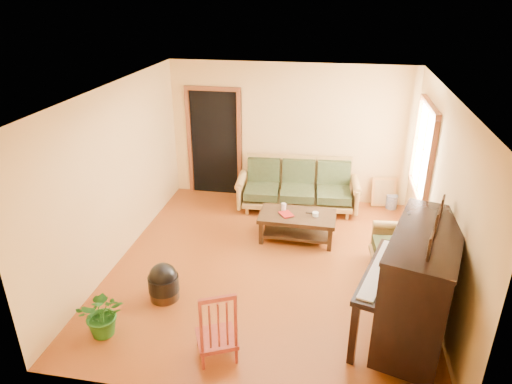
% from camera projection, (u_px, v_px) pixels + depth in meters
% --- Properties ---
extents(floor, '(5.00, 5.00, 0.00)m').
position_uv_depth(floor, '(268.00, 265.00, 6.82)').
color(floor, '#692E0D').
rests_on(floor, ground).
extents(doorway, '(1.08, 0.16, 2.05)m').
position_uv_depth(doorway, '(214.00, 144.00, 8.86)').
color(doorway, black).
rests_on(doorway, floor).
extents(window, '(0.12, 1.36, 1.46)m').
position_uv_depth(window, '(424.00, 151.00, 7.01)').
color(window, white).
rests_on(window, right_wall).
extents(sofa, '(2.23, 1.05, 0.93)m').
position_uv_depth(sofa, '(298.00, 186.00, 8.36)').
color(sofa, '#A2793B').
rests_on(sofa, floor).
extents(coffee_table, '(1.24, 0.69, 0.45)m').
position_uv_depth(coffee_table, '(297.00, 227.00, 7.45)').
color(coffee_table, black).
rests_on(coffee_table, floor).
extents(armchair, '(0.93, 0.97, 0.90)m').
position_uv_depth(armchair, '(401.00, 245.00, 6.49)').
color(armchair, '#A2793B').
rests_on(armchair, floor).
extents(piano, '(1.38, 1.82, 1.43)m').
position_uv_depth(piano, '(419.00, 289.00, 5.11)').
color(piano, black).
rests_on(piano, floor).
extents(footstool, '(0.48, 0.48, 0.39)m').
position_uv_depth(footstool, '(164.00, 286.00, 6.03)').
color(footstool, black).
rests_on(footstool, floor).
extents(red_chair, '(0.59, 0.61, 0.92)m').
position_uv_depth(red_chair, '(216.00, 322.00, 4.98)').
color(red_chair, maroon).
rests_on(red_chair, floor).
extents(leaning_frame, '(0.46, 0.17, 0.60)m').
position_uv_depth(leaning_frame, '(384.00, 192.00, 8.54)').
color(leaning_frame, '#CE9044').
rests_on(leaning_frame, floor).
extents(ceramic_crock, '(0.25, 0.25, 0.26)m').
position_uv_depth(ceramic_crock, '(392.00, 202.00, 8.54)').
color(ceramic_crock, '#334D99').
rests_on(ceramic_crock, floor).
extents(potted_plant, '(0.65, 0.60, 0.60)m').
position_uv_depth(potted_plant, '(103.00, 313.00, 5.36)').
color(potted_plant, '#22601B').
rests_on(potted_plant, floor).
extents(book, '(0.28, 0.30, 0.02)m').
position_uv_depth(book, '(281.00, 215.00, 7.31)').
color(book, maroon).
rests_on(book, coffee_table).
extents(candle, '(0.09, 0.09, 0.13)m').
position_uv_depth(candle, '(284.00, 207.00, 7.46)').
color(candle, silver).
rests_on(candle, coffee_table).
extents(glass_jar, '(0.11, 0.11, 0.07)m').
position_uv_depth(glass_jar, '(315.00, 214.00, 7.30)').
color(glass_jar, white).
rests_on(glass_jar, coffee_table).
extents(remote, '(0.14, 0.05, 0.01)m').
position_uv_depth(remote, '(310.00, 213.00, 7.40)').
color(remote, black).
rests_on(remote, coffee_table).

